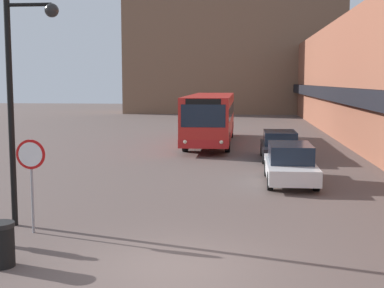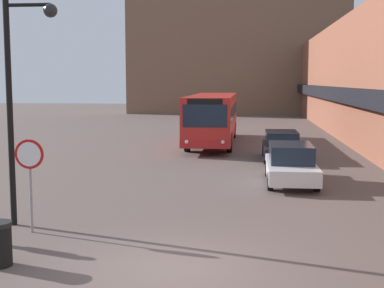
# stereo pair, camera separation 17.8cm
# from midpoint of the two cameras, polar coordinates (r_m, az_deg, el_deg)

# --- Properties ---
(ground_plane) EXTENTS (160.00, 160.00, 0.00)m
(ground_plane) POSITION_cam_midpoint_polar(r_m,az_deg,el_deg) (11.51, -2.40, -13.04)
(ground_plane) COLOR brown
(building_row_right) EXTENTS (5.50, 60.00, 8.01)m
(building_row_right) POSITION_cam_midpoint_polar(r_m,az_deg,el_deg) (35.73, 19.41, 6.52)
(building_row_right) COLOR brown
(building_row_right) RESTS_ON ground_plane
(building_backdrop_far) EXTENTS (26.00, 8.00, 18.04)m
(building_backdrop_far) POSITION_cam_midpoint_polar(r_m,az_deg,el_deg) (66.59, 4.37, 11.13)
(building_backdrop_far) COLOR brown
(building_backdrop_far) RESTS_ON ground_plane
(city_bus) EXTENTS (2.61, 12.34, 3.04)m
(city_bus) POSITION_cam_midpoint_polar(r_m,az_deg,el_deg) (33.10, 1.86, 2.89)
(city_bus) COLOR red
(city_bus) RESTS_ON ground_plane
(parked_car_front) EXTENTS (1.84, 4.62, 1.50)m
(parked_car_front) POSITION_cam_midpoint_polar(r_m,az_deg,el_deg) (20.79, 10.18, -2.05)
(parked_car_front) COLOR silver
(parked_car_front) RESTS_ON ground_plane
(parked_car_back) EXTENTS (1.81, 4.45, 1.42)m
(parked_car_back) POSITION_cam_midpoint_polar(r_m,az_deg,el_deg) (26.83, 9.15, -0.15)
(parked_car_back) COLOR black
(parked_car_back) RESTS_ON ground_plane
(stop_sign) EXTENTS (0.76, 0.08, 2.42)m
(stop_sign) POSITION_cam_midpoint_polar(r_m,az_deg,el_deg) (14.21, -17.14, -2.19)
(stop_sign) COLOR gray
(stop_sign) RESTS_ON ground_plane
(street_lamp) EXTENTS (1.46, 0.36, 6.00)m
(street_lamp) POSITION_cam_midpoint_polar(r_m,az_deg,el_deg) (14.84, -18.14, 5.83)
(street_lamp) COLOR black
(street_lamp) RESTS_ON ground_plane
(trash_bin) EXTENTS (0.59, 0.59, 0.95)m
(trash_bin) POSITION_cam_midpoint_polar(r_m,az_deg,el_deg) (12.13, -20.11, -10.02)
(trash_bin) COLOR black
(trash_bin) RESTS_ON ground_plane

